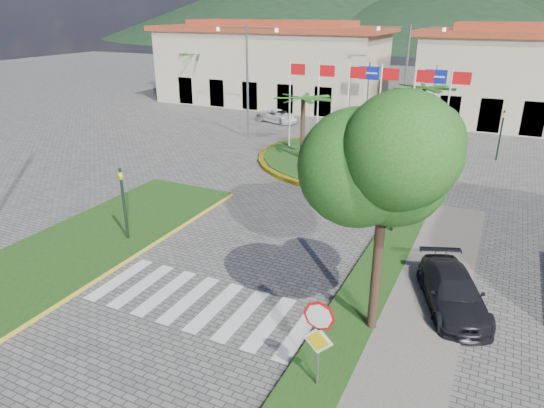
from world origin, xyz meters
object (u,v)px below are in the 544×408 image
at_px(roundabout_island, 357,158).
at_px(car_dark_a, 350,121).
at_px(deciduous_tree, 386,166).
at_px(stop_sign, 319,332).
at_px(white_van, 278,116).
at_px(car_side_right, 453,292).
at_px(car_dark_b, 414,129).

height_order(roundabout_island, car_dark_a, roundabout_island).
height_order(roundabout_island, deciduous_tree, deciduous_tree).
distance_m(stop_sign, white_van, 31.49).
relative_size(stop_sign, car_side_right, 0.64).
height_order(deciduous_tree, car_side_right, deciduous_tree).
relative_size(car_dark_a, car_side_right, 0.83).
relative_size(roundabout_island, car_side_right, 3.07).
xyz_separation_m(roundabout_island, stop_sign, (4.90, -20.04, 1.62)).
relative_size(roundabout_island, stop_sign, 4.79).
height_order(roundabout_island, car_side_right, roundabout_island).
distance_m(white_van, car_dark_a, 6.24).
xyz_separation_m(stop_sign, car_side_right, (2.60, 5.35, -1.19)).
bearing_deg(stop_sign, white_van, 117.00).
height_order(car_dark_b, car_side_right, car_side_right).
xyz_separation_m(roundabout_island, car_side_right, (7.50, -14.69, 0.43)).
distance_m(white_van, car_dark_b, 11.39).
bearing_deg(car_side_right, stop_sign, -136.98).
height_order(stop_sign, car_dark_b, stop_sign).
bearing_deg(white_van, car_side_right, -125.58).
xyz_separation_m(white_van, car_dark_b, (11.39, 0.00, 0.04)).
bearing_deg(roundabout_island, car_dark_b, 76.00).
bearing_deg(stop_sign, car_dark_b, 95.91).
bearing_deg(white_van, car_dark_a, -67.05).
distance_m(deciduous_tree, car_side_right, 5.50).
bearing_deg(deciduous_tree, car_dark_b, 97.97).
bearing_deg(deciduous_tree, white_van, 120.78).
relative_size(white_van, car_side_right, 0.93).
bearing_deg(stop_sign, deciduous_tree, 78.82).
relative_size(car_dark_a, car_dark_b, 0.99).
height_order(car_dark_a, car_side_right, car_side_right).
xyz_separation_m(roundabout_island, car_dark_b, (2.00, 8.00, 0.40)).
bearing_deg(deciduous_tree, roundabout_island, 107.91).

